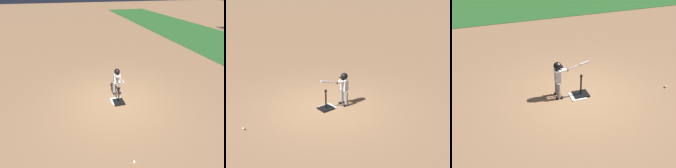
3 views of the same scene
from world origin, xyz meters
TOP-DOWN VIEW (x-y plane):
  - ground_plane at (0.00, 0.00)m, footprint 90.00×90.00m
  - grass_outfield_strip at (0.00, 10.11)m, footprint 56.00×6.69m
  - home_plate at (-0.04, 0.06)m, footprint 0.44×0.44m
  - batting_tee at (0.07, 0.11)m, footprint 0.45×0.40m
  - batter_child at (-0.55, 0.22)m, footprint 1.02×0.35m
  - baseball at (2.65, -0.30)m, footprint 0.07×0.07m

SIDE VIEW (x-z plane):
  - ground_plane at x=0.00m, z-range 0.00..0.00m
  - grass_outfield_strip at x=0.00m, z-range 0.00..0.02m
  - home_plate at x=-0.04m, z-range 0.00..0.02m
  - baseball at x=2.65m, z-range 0.00..0.07m
  - batting_tee at x=0.07m, z-range -0.24..0.41m
  - batter_child at x=-0.55m, z-range 0.15..1.25m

